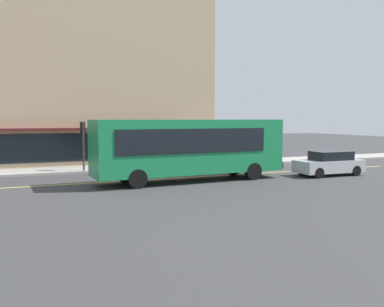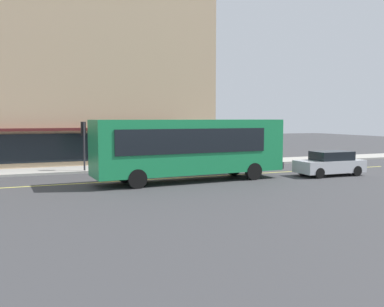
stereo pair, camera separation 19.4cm
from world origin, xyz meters
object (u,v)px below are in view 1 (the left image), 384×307
Objects in this scene: bus at (191,146)px; traffic_light at (83,134)px; car_silver at (329,164)px; pedestrian_at_corner at (181,152)px.

traffic_light is (-5.12, 6.26, 0.55)m from bus.
car_silver is (8.93, -1.10, -1.24)m from bus.
traffic_light is at bearing 152.35° from car_silver.
bus reaches higher than pedestrian_at_corner.
pedestrian_at_corner is at bearing 2.70° from traffic_light.
traffic_light is at bearing -177.30° from pedestrian_at_corner.
traffic_light is 2.01× the size of pedestrian_at_corner.
car_silver is at bearing -7.02° from bus.
pedestrian_at_corner is (1.93, 6.59, -0.89)m from bus.
traffic_light is 7.20m from pedestrian_at_corner.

